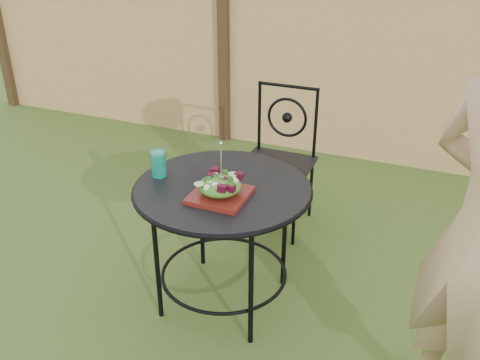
{
  "coord_description": "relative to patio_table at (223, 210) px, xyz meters",
  "views": [
    {
      "loc": [
        0.65,
        -2.21,
        1.99
      ],
      "look_at": [
        -0.28,
        0.04,
        0.75
      ],
      "focal_mm": 40.0,
      "sensor_mm": 36.0,
      "label": 1
    }
  ],
  "objects": [
    {
      "name": "fence",
      "position": [
        0.35,
        2.21,
        0.36
      ],
      "size": [
        8.0,
        0.12,
        1.9
      ],
      "color": "#E6B372",
      "rests_on": "ground"
    },
    {
      "name": "patio_chair",
      "position": [
        -0.0,
        0.93,
        -0.08
      ],
      "size": [
        0.46,
        0.46,
        0.95
      ],
      "color": "black",
      "rests_on": "ground"
    },
    {
      "name": "drinking_glass",
      "position": [
        -0.36,
        -0.02,
        0.21
      ],
      "size": [
        0.08,
        0.08,
        0.14
      ],
      "primitive_type": "cylinder",
      "color": "#0A7E63",
      "rests_on": "patio_table"
    },
    {
      "name": "salad",
      "position": [
        0.04,
        -0.11,
        0.2
      ],
      "size": [
        0.21,
        0.21,
        0.08
      ],
      "primitive_type": "ellipsoid",
      "color": "#235614",
      "rests_on": "salad_plate"
    },
    {
      "name": "patio_table",
      "position": [
        0.0,
        0.0,
        0.0
      ],
      "size": [
        0.92,
        0.92,
        0.72
      ],
      "color": "black",
      "rests_on": "ground"
    },
    {
      "name": "ground",
      "position": [
        0.35,
        0.01,
        -0.59
      ],
      "size": [
        60.0,
        60.0,
        0.0
      ],
      "primitive_type": "plane",
      "color": "#254416",
      "rests_on": "ground"
    },
    {
      "name": "fork",
      "position": [
        0.05,
        -0.11,
        0.33
      ],
      "size": [
        0.01,
        0.01,
        0.18
      ],
      "primitive_type": "cylinder",
      "color": "silver",
      "rests_on": "salad"
    },
    {
      "name": "salad_plate",
      "position": [
        0.04,
        -0.11,
        0.15
      ],
      "size": [
        0.27,
        0.27,
        0.02
      ],
      "primitive_type": "cube",
      "color": "#4B0A11",
      "rests_on": "patio_table"
    }
  ]
}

